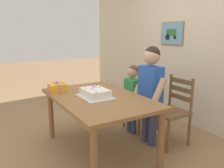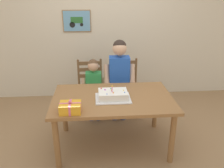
{
  "view_description": "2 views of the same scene",
  "coord_description": "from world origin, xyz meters",
  "views": [
    {
      "loc": [
        2.38,
        -1.23,
        1.48
      ],
      "look_at": [
        0.02,
        0.18,
        0.86
      ],
      "focal_mm": 36.52,
      "sensor_mm": 36.0,
      "label": 1
    },
    {
      "loc": [
        -0.22,
        -2.74,
        2.01
      ],
      "look_at": [
        0.01,
        0.18,
        0.83
      ],
      "focal_mm": 37.94,
      "sensor_mm": 36.0,
      "label": 2
    }
  ],
  "objects": [
    {
      "name": "ground_plane",
      "position": [
        0.0,
        0.0,
        0.0
      ],
      "size": [
        20.0,
        20.0,
        0.0
      ],
      "primitive_type": "plane",
      "color": "#997551"
    },
    {
      "name": "back_wall",
      "position": [
        -0.0,
        1.74,
        1.3
      ],
      "size": [
        6.4,
        0.11,
        2.6
      ],
      "color": "beige",
      "rests_on": "ground"
    },
    {
      "name": "dining_table",
      "position": [
        0.0,
        0.0,
        0.64
      ],
      "size": [
        1.53,
        0.97,
        0.72
      ],
      "color": "olive",
      "rests_on": "ground"
    },
    {
      "name": "birthday_cake",
      "position": [
        0.0,
        -0.04,
        0.77
      ],
      "size": [
        0.44,
        0.34,
        0.19
      ],
      "color": "silver",
      "rests_on": "dining_table"
    },
    {
      "name": "gift_box_red_large",
      "position": [
        -0.5,
        -0.35,
        0.78
      ],
      "size": [
        0.24,
        0.2,
        0.14
      ],
      "color": "gold",
      "rests_on": "dining_table"
    },
    {
      "name": "chair_left",
      "position": [
        -0.3,
        0.95,
        0.47
      ],
      "size": [
        0.43,
        0.43,
        0.92
      ],
      "color": "brown",
      "rests_on": "ground"
    },
    {
      "name": "chair_right",
      "position": [
        0.3,
        0.95,
        0.47
      ],
      "size": [
        0.42,
        0.42,
        0.92
      ],
      "color": "brown",
      "rests_on": "ground"
    },
    {
      "name": "child_older",
      "position": [
        0.16,
        0.68,
        0.8
      ],
      "size": [
        0.48,
        0.27,
        1.32
      ],
      "color": "#38426B",
      "rests_on": "ground"
    },
    {
      "name": "child_younger",
      "position": [
        -0.24,
        0.68,
        0.63
      ],
      "size": [
        0.37,
        0.21,
        1.03
      ],
      "color": "#38426B",
      "rests_on": "ground"
    }
  ]
}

